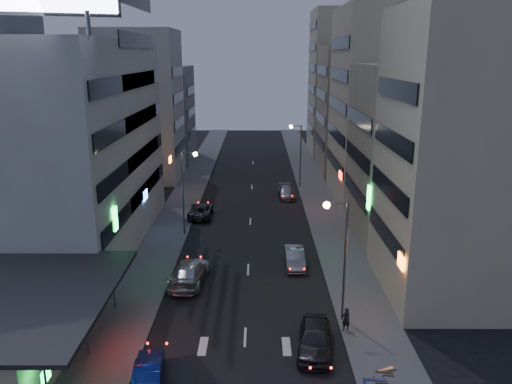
{
  "coord_description": "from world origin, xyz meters",
  "views": [
    {
      "loc": [
        0.77,
        -23.23,
        16.89
      ],
      "look_at": [
        0.62,
        19.23,
        5.08
      ],
      "focal_mm": 35.0,
      "sensor_mm": 36.0,
      "label": 1
    }
  ],
  "objects_px": {
    "parked_car_right_mid": "(295,258)",
    "scooter_black_b": "(394,364)",
    "road_car_blue": "(149,371)",
    "scooter_silver_b": "(393,358)",
    "parked_car_right_near": "(315,338)",
    "parked_car_left": "(201,210)",
    "parked_car_right_far": "(286,192)",
    "road_car_silver": "(189,272)",
    "person": "(346,319)",
    "scooter_blue": "(388,370)",
    "scooter_silver_a": "(381,382)"
  },
  "relations": [
    {
      "from": "parked_car_right_mid",
      "to": "scooter_black_b",
      "type": "relative_size",
      "value": 2.7
    },
    {
      "from": "road_car_blue",
      "to": "scooter_silver_b",
      "type": "relative_size",
      "value": 2.51
    },
    {
      "from": "parked_car_right_near",
      "to": "parked_car_right_mid",
      "type": "distance_m",
      "value": 12.22
    },
    {
      "from": "parked_car_left",
      "to": "parked_car_right_mid",
      "type": "bearing_deg",
      "value": 125.99
    },
    {
      "from": "parked_car_right_near",
      "to": "parked_car_right_far",
      "type": "bearing_deg",
      "value": 97.67
    },
    {
      "from": "road_car_silver",
      "to": "scooter_black_b",
      "type": "distance_m",
      "value": 16.91
    },
    {
      "from": "parked_car_right_near",
      "to": "person",
      "type": "relative_size",
      "value": 3.13
    },
    {
      "from": "scooter_blue",
      "to": "scooter_black_b",
      "type": "bearing_deg",
      "value": -32.77
    },
    {
      "from": "scooter_silver_a",
      "to": "scooter_blue",
      "type": "xyz_separation_m",
      "value": [
        0.61,
        0.98,
        0.04
      ]
    },
    {
      "from": "scooter_silver_a",
      "to": "scooter_silver_b",
      "type": "height_order",
      "value": "scooter_silver_a"
    },
    {
      "from": "parked_car_right_near",
      "to": "scooter_silver_a",
      "type": "xyz_separation_m",
      "value": [
        2.96,
        -3.83,
        -0.15
      ]
    },
    {
      "from": "road_car_blue",
      "to": "road_car_silver",
      "type": "bearing_deg",
      "value": -99.42
    },
    {
      "from": "parked_car_right_near",
      "to": "parked_car_right_far",
      "type": "relative_size",
      "value": 1.05
    },
    {
      "from": "road_car_blue",
      "to": "scooter_silver_b",
      "type": "bearing_deg",
      "value": 178.72
    },
    {
      "from": "parked_car_left",
      "to": "scooter_silver_a",
      "type": "distance_m",
      "value": 31.38
    },
    {
      "from": "road_car_silver",
      "to": "scooter_silver_a",
      "type": "xyz_separation_m",
      "value": [
        11.5,
        -12.88,
        -0.19
      ]
    },
    {
      "from": "parked_car_right_mid",
      "to": "road_car_blue",
      "type": "relative_size",
      "value": 1.08
    },
    {
      "from": "parked_car_right_far",
      "to": "scooter_silver_b",
      "type": "height_order",
      "value": "parked_car_right_far"
    },
    {
      "from": "scooter_blue",
      "to": "scooter_silver_a",
      "type": "bearing_deg",
      "value": 153.64
    },
    {
      "from": "parked_car_right_far",
      "to": "scooter_silver_a",
      "type": "bearing_deg",
      "value": -88.05
    },
    {
      "from": "parked_car_right_far",
      "to": "scooter_blue",
      "type": "bearing_deg",
      "value": -86.95
    },
    {
      "from": "person",
      "to": "scooter_black_b",
      "type": "height_order",
      "value": "person"
    },
    {
      "from": "parked_car_left",
      "to": "road_car_silver",
      "type": "distance_m",
      "value": 15.97
    },
    {
      "from": "road_car_blue",
      "to": "person",
      "type": "distance_m",
      "value": 12.37
    },
    {
      "from": "parked_car_left",
      "to": "parked_car_right_far",
      "type": "height_order",
      "value": "parked_car_left"
    },
    {
      "from": "road_car_silver",
      "to": "scooter_silver_a",
      "type": "bearing_deg",
      "value": 136.92
    },
    {
      "from": "parked_car_right_near",
      "to": "scooter_silver_b",
      "type": "bearing_deg",
      "value": -13.99
    },
    {
      "from": "person",
      "to": "scooter_blue",
      "type": "height_order",
      "value": "person"
    },
    {
      "from": "road_car_blue",
      "to": "scooter_black_b",
      "type": "height_order",
      "value": "road_car_blue"
    },
    {
      "from": "scooter_black_b",
      "to": "person",
      "type": "bearing_deg",
      "value": 32.6
    },
    {
      "from": "parked_car_right_near",
      "to": "road_car_blue",
      "type": "relative_size",
      "value": 1.19
    },
    {
      "from": "scooter_silver_a",
      "to": "scooter_silver_b",
      "type": "relative_size",
      "value": 1.11
    },
    {
      "from": "person",
      "to": "scooter_silver_a",
      "type": "distance_m",
      "value": 5.99
    },
    {
      "from": "road_car_silver",
      "to": "scooter_blue",
      "type": "height_order",
      "value": "road_car_silver"
    },
    {
      "from": "road_car_blue",
      "to": "scooter_silver_b",
      "type": "height_order",
      "value": "road_car_blue"
    },
    {
      "from": "road_car_silver",
      "to": "person",
      "type": "xyz_separation_m",
      "value": [
        10.73,
        -6.94,
        0.03
      ]
    },
    {
      "from": "scooter_black_b",
      "to": "parked_car_right_mid",
      "type": "bearing_deg",
      "value": 25.96
    },
    {
      "from": "person",
      "to": "scooter_silver_a",
      "type": "height_order",
      "value": "person"
    },
    {
      "from": "road_car_blue",
      "to": "road_car_silver",
      "type": "distance_m",
      "value": 11.99
    },
    {
      "from": "parked_car_right_mid",
      "to": "scooter_blue",
      "type": "distance_m",
      "value": 15.55
    },
    {
      "from": "parked_car_right_near",
      "to": "scooter_silver_b",
      "type": "relative_size",
      "value": 2.99
    },
    {
      "from": "road_car_blue",
      "to": "person",
      "type": "relative_size",
      "value": 2.64
    },
    {
      "from": "scooter_blue",
      "to": "parked_car_right_near",
      "type": "bearing_deg",
      "value": 56.84
    },
    {
      "from": "parked_car_right_near",
      "to": "parked_car_left",
      "type": "distance_m",
      "value": 26.72
    },
    {
      "from": "parked_car_left",
      "to": "parked_car_right_far",
      "type": "bearing_deg",
      "value": -141.61
    },
    {
      "from": "road_car_silver",
      "to": "parked_car_right_far",
      "type": "bearing_deg",
      "value": -105.22
    },
    {
      "from": "parked_car_right_mid",
      "to": "road_car_silver",
      "type": "height_order",
      "value": "road_car_silver"
    },
    {
      "from": "parked_car_right_near",
      "to": "person",
      "type": "bearing_deg",
      "value": 51.81
    },
    {
      "from": "parked_car_right_far",
      "to": "scooter_blue",
      "type": "height_order",
      "value": "parked_car_right_far"
    },
    {
      "from": "parked_car_right_near",
      "to": "parked_car_right_mid",
      "type": "bearing_deg",
      "value": 99.3
    }
  ]
}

